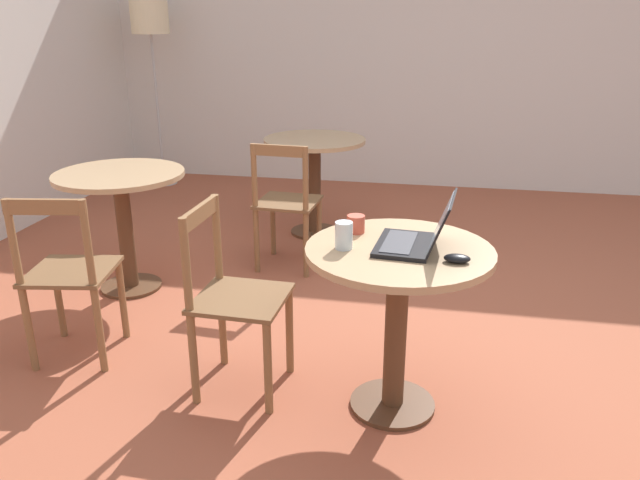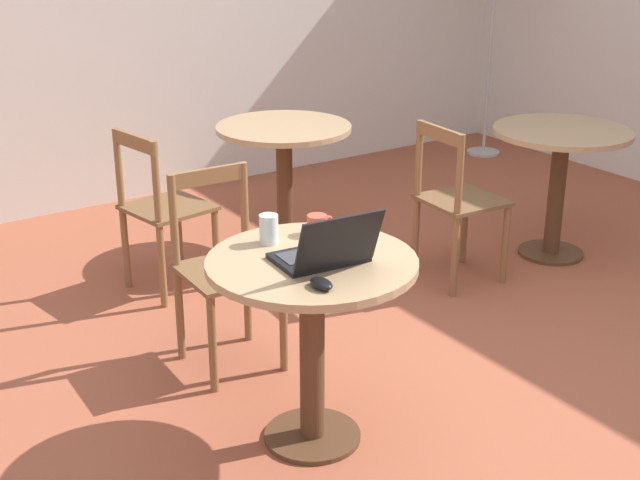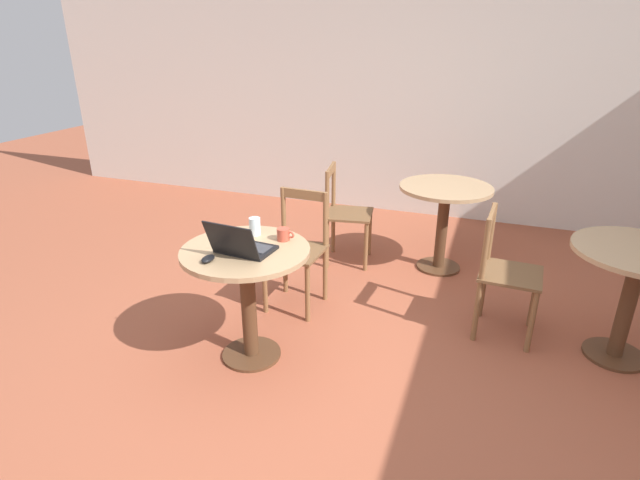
% 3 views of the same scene
% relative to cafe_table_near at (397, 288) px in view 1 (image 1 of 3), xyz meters
% --- Properties ---
extents(ground_plane, '(16.00, 16.00, 0.00)m').
position_rel_cafe_table_near_xyz_m(ground_plane, '(0.57, -0.12, -0.57)').
color(ground_plane, '#9E5138').
extents(wall_side, '(0.06, 9.40, 2.70)m').
position_rel_cafe_table_near_xyz_m(wall_side, '(3.80, -0.12, 0.78)').
color(wall_side, silver).
rests_on(wall_side, ground_plane).
extents(cafe_table_near, '(0.76, 0.76, 0.74)m').
position_rel_cafe_table_near_xyz_m(cafe_table_near, '(0.00, 0.00, 0.00)').
color(cafe_table_near, '#51331E').
rests_on(cafe_table_near, ground_plane).
extents(cafe_table_mid, '(0.76, 0.76, 0.74)m').
position_rel_cafe_table_near_xyz_m(cafe_table_mid, '(2.17, 0.78, 0.00)').
color(cafe_table_mid, '#51331E').
rests_on(cafe_table_mid, ground_plane).
extents(cafe_table_far, '(0.76, 0.76, 0.74)m').
position_rel_cafe_table_near_xyz_m(cafe_table_far, '(0.94, 1.71, 0.00)').
color(cafe_table_far, '#51331E').
rests_on(cafe_table_far, ground_plane).
extents(chair_near_back, '(0.40, 0.40, 0.86)m').
position_rel_cafe_table_near_xyz_m(chair_near_back, '(0.03, 0.72, -0.13)').
color(chair_near_back, brown).
rests_on(chair_near_back, ground_plane).
extents(chair_mid_left, '(0.41, 0.41, 0.86)m').
position_rel_cafe_table_near_xyz_m(chair_mid_left, '(1.45, 0.83, -0.13)').
color(chair_mid_left, brown).
rests_on(chair_mid_left, ground_plane).
extents(chair_far_left, '(0.44, 0.44, 0.86)m').
position_rel_cafe_table_near_xyz_m(chair_far_left, '(0.12, 1.57, -0.13)').
color(chair_far_left, brown).
rests_on(chair_far_left, ground_plane).
extents(floor_lamp, '(0.35, 0.35, 1.72)m').
position_rel_cafe_table_near_xyz_m(floor_lamp, '(3.35, 2.56, 0.93)').
color(floor_lamp, '#B7B7B7').
rests_on(floor_lamp, ground_plane).
extents(laptop, '(0.34, 0.32, 0.22)m').
position_rel_cafe_table_near_xyz_m(laptop, '(0.01, -0.06, 0.22)').
color(laptop, black).
rests_on(laptop, cafe_table_near).
extents(mouse, '(0.06, 0.10, 0.03)m').
position_rel_cafe_table_near_xyz_m(mouse, '(-0.11, -0.22, 0.19)').
color(mouse, black).
rests_on(mouse, cafe_table_near).
extents(mug, '(0.11, 0.08, 0.08)m').
position_rel_cafe_table_near_xyz_m(mug, '(0.16, 0.20, 0.21)').
color(mug, '#C64C38').
rests_on(mug, cafe_table_near).
extents(drinking_glass, '(0.07, 0.07, 0.11)m').
position_rel_cafe_table_near_xyz_m(drinking_glass, '(-0.04, 0.22, 0.23)').
color(drinking_glass, silver).
rests_on(drinking_glass, cafe_table_near).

